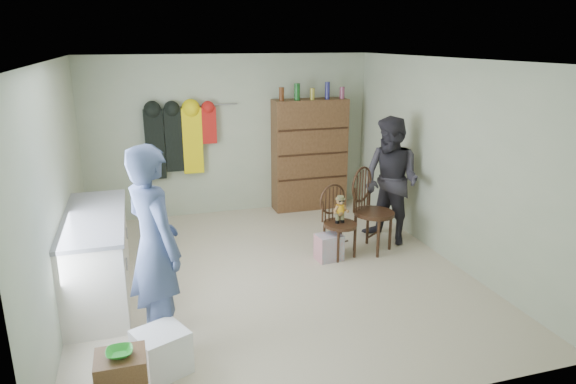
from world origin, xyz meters
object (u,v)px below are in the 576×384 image
object	(u,v)px
counter	(97,257)
chair_far	(370,206)
chair_front	(338,216)
dresser	(309,154)

from	to	relation	value
counter	chair_far	world-z (taller)	chair_far
counter	chair_front	xyz separation A→B (m)	(2.90, 0.30, 0.06)
counter	chair_far	size ratio (longest dim) A/B	1.66
chair_front	chair_far	distance (m)	0.48
counter	chair_far	xyz separation A→B (m)	(3.37, 0.37, 0.13)
chair_front	dresser	distance (m)	2.05
chair_front	dresser	world-z (taller)	dresser
chair_far	counter	bearing A→B (deg)	150.92
counter	dresser	world-z (taller)	dresser
dresser	chair_far	bearing A→B (deg)	-84.81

